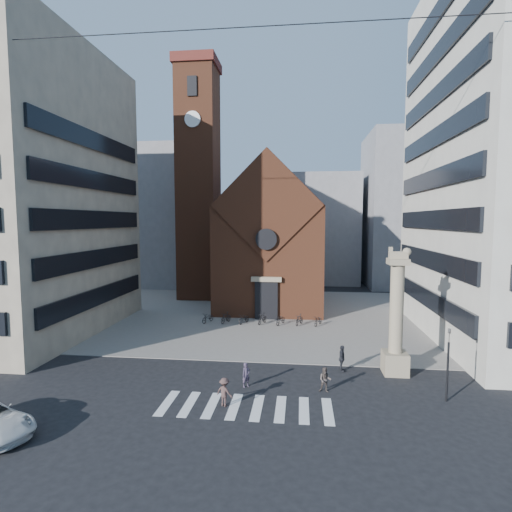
# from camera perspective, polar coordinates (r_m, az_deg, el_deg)

# --- Properties ---
(ground) EXTENTS (120.00, 120.00, 0.00)m
(ground) POSITION_cam_1_polar(r_m,az_deg,el_deg) (26.70, -1.78, -17.90)
(ground) COLOR black
(ground) RESTS_ON ground
(piazza) EXTENTS (46.00, 30.00, 0.05)m
(piazza) POSITION_cam_1_polar(r_m,az_deg,el_deg) (44.70, 1.71, -8.36)
(piazza) COLOR gray
(piazza) RESTS_ON ground
(zebra_crossing) EXTENTS (10.20, 3.20, 0.01)m
(zebra_crossing) POSITION_cam_1_polar(r_m,az_deg,el_deg) (23.93, -1.48, -20.74)
(zebra_crossing) COLOR white
(zebra_crossing) RESTS_ON ground
(church) EXTENTS (12.00, 16.65, 18.00)m
(church) POSITION_cam_1_polar(r_m,az_deg,el_deg) (49.55, 2.30, 2.27)
(church) COLOR brown
(church) RESTS_ON ground
(campanile) EXTENTS (5.50, 5.50, 31.20)m
(campanile) POSITION_cam_1_polar(r_m,az_deg,el_deg) (54.30, -8.21, 10.66)
(campanile) COLOR brown
(campanile) RESTS_ON ground
(building_left) EXTENTS (18.00, 20.00, 26.00)m
(building_left) POSITION_cam_1_polar(r_m,az_deg,el_deg) (44.07, -32.60, 7.65)
(building_left) COLOR tan
(building_left) RESTS_ON ground
(bg_block_left) EXTENTS (16.00, 14.00, 22.00)m
(bg_block_left) POSITION_cam_1_polar(r_m,az_deg,el_deg) (68.49, -13.77, 5.44)
(bg_block_left) COLOR gray
(bg_block_left) RESTS_ON ground
(bg_block_mid) EXTENTS (14.00, 12.00, 18.00)m
(bg_block_mid) POSITION_cam_1_polar(r_m,az_deg,el_deg) (69.38, 8.45, 3.87)
(bg_block_mid) COLOR gray
(bg_block_mid) RESTS_ON ground
(bg_block_right) EXTENTS (16.00, 14.00, 24.00)m
(bg_block_right) POSITION_cam_1_polar(r_m,az_deg,el_deg) (68.87, 22.07, 6.04)
(bg_block_right) COLOR gray
(bg_block_right) RESTS_ON ground
(lion_column) EXTENTS (1.63, 1.60, 8.68)m
(lion_column) POSITION_cam_1_polar(r_m,az_deg,el_deg) (28.94, 19.40, -9.14)
(lion_column) COLOR gray
(lion_column) RESTS_ON ground
(traffic_light) EXTENTS (0.13, 0.16, 4.30)m
(traffic_light) POSITION_cam_1_polar(r_m,az_deg,el_deg) (26.13, 25.73, -13.59)
(traffic_light) COLOR black
(traffic_light) RESTS_ON ground
(pedestrian_0) EXTENTS (0.67, 0.64, 1.54)m
(pedestrian_0) POSITION_cam_1_polar(r_m,az_deg,el_deg) (26.12, -1.42, -16.61)
(pedestrian_0) COLOR #3D3347
(pedestrian_0) RESTS_ON ground
(pedestrian_1) EXTENTS (0.83, 0.70, 1.53)m
(pedestrian_1) POSITION_cam_1_polar(r_m,az_deg,el_deg) (25.76, 9.85, -17.02)
(pedestrian_1) COLOR #4D423D
(pedestrian_1) RESTS_ON ground
(pedestrian_2) EXTENTS (0.62, 1.13, 1.83)m
(pedestrian_2) POSITION_cam_1_polar(r_m,az_deg,el_deg) (29.09, 12.16, -14.12)
(pedestrian_2) COLOR #222329
(pedestrian_2) RESTS_ON ground
(pedestrian_3) EXTENTS (1.20, 0.98, 1.62)m
(pedestrian_3) POSITION_cam_1_polar(r_m,az_deg,el_deg) (23.78, -4.52, -18.79)
(pedestrian_3) COLOR #44302D
(pedestrian_3) RESTS_ON ground
(scooter_0) EXTENTS (1.31, 1.94, 0.97)m
(scooter_0) POSITION_cam_1_polar(r_m,az_deg,el_deg) (41.48, -6.88, -8.74)
(scooter_0) COLOR black
(scooter_0) RESTS_ON piazza
(scooter_1) EXTENTS (1.16, 1.84, 1.07)m
(scooter_1) POSITION_cam_1_polar(r_m,az_deg,el_deg) (41.09, -4.33, -8.77)
(scooter_1) COLOR black
(scooter_1) RESTS_ON piazza
(scooter_2) EXTENTS (1.31, 1.94, 0.97)m
(scooter_2) POSITION_cam_1_polar(r_m,az_deg,el_deg) (40.80, -1.73, -8.94)
(scooter_2) COLOR black
(scooter_2) RESTS_ON piazza
(scooter_3) EXTENTS (1.16, 1.84, 1.07)m
(scooter_3) POSITION_cam_1_polar(r_m,az_deg,el_deg) (40.58, 0.90, -8.94)
(scooter_3) COLOR black
(scooter_3) RESTS_ON piazza
(scooter_4) EXTENTS (1.31, 1.94, 0.97)m
(scooter_4) POSITION_cam_1_polar(r_m,az_deg,el_deg) (40.46, 3.55, -9.07)
(scooter_4) COLOR black
(scooter_4) RESTS_ON piazza
(scooter_5) EXTENTS (1.16, 1.84, 1.07)m
(scooter_5) POSITION_cam_1_polar(r_m,az_deg,el_deg) (40.40, 6.22, -9.03)
(scooter_5) COLOR black
(scooter_5) RESTS_ON piazza
(scooter_6) EXTENTS (1.31, 1.94, 0.97)m
(scooter_6) POSITION_cam_1_polar(r_m,az_deg,el_deg) (40.46, 8.88, -9.12)
(scooter_6) COLOR black
(scooter_6) RESTS_ON piazza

